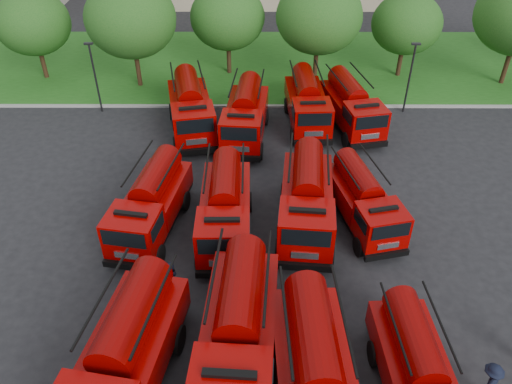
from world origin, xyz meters
TOP-DOWN VIEW (x-y plane):
  - ground at (0.00, 0.00)m, footprint 140.00×140.00m
  - lawn at (0.00, 26.00)m, footprint 70.00×16.00m
  - curb at (0.00, 17.90)m, footprint 70.00×0.30m
  - tree_1 at (-16.00, 23.00)m, footprint 5.71×5.71m
  - tree_2 at (-8.00, 21.50)m, footprint 6.72×6.72m
  - tree_3 at (-1.00, 24.00)m, footprint 5.88×5.88m
  - tree_4 at (6.00, 22.50)m, footprint 6.55×6.55m
  - tree_5 at (13.00, 23.50)m, footprint 5.46×5.46m
  - lamp_post_0 at (-10.00, 17.20)m, footprint 0.60×0.25m
  - lamp_post_1 at (12.00, 17.20)m, footprint 0.60×0.25m
  - fire_truck_0 at (-3.36, -4.98)m, footprint 3.94×8.08m
  - fire_truck_1 at (0.66, -3.82)m, footprint 3.30×8.01m
  - fire_truck_2 at (3.35, -5.77)m, footprint 3.12×7.85m
  - fire_truck_3 at (6.99, -5.39)m, footprint 2.61×6.52m
  - fire_truck_4 at (-3.99, 4.22)m, footprint 3.56×7.29m
  - fire_truck_5 at (-0.24, 3.83)m, footprint 2.71×7.17m
  - fire_truck_6 at (3.85, 4.43)m, footprint 3.29×7.68m
  - fire_truck_7 at (6.79, 4.68)m, footprint 3.54×6.70m
  - fire_truck_8 at (-3.08, 14.36)m, footprint 4.03×7.95m
  - fire_truck_9 at (0.58, 13.52)m, footprint 3.18×7.48m
  - fire_truck_10 at (4.74, 15.33)m, footprint 2.91×7.26m
  - fire_truck_11 at (7.72, 14.92)m, footprint 3.78×7.41m
  - firefighter_4 at (-2.48, -0.00)m, footprint 0.78×0.89m
  - firefighter_5 at (7.49, 2.97)m, footprint 1.59×0.88m

SIDE VIEW (x-z plane):
  - ground at x=0.00m, z-range 0.00..0.00m
  - firefighter_4 at x=-2.48m, z-range -0.77..0.77m
  - firefighter_5 at x=7.49m, z-range -0.81..0.81m
  - lawn at x=0.00m, z-range 0.00..0.12m
  - curb at x=0.00m, z-range 0.00..0.14m
  - fire_truck_7 at x=6.79m, z-range 0.01..2.91m
  - fire_truck_3 at x=6.99m, z-range 0.01..2.93m
  - fire_truck_4 at x=-3.99m, z-range 0.01..3.19m
  - fire_truck_11 at x=7.72m, z-range 0.01..3.23m
  - fire_truck_5 at x=-0.24m, z-range 0.01..3.26m
  - fire_truck_10 at x=4.74m, z-range 0.01..3.26m
  - fire_truck_9 at x=0.58m, z-range 0.01..3.33m
  - fire_truck_6 at x=3.85m, z-range 0.01..3.41m
  - fire_truck_8 at x=-3.08m, z-range 0.01..3.47m
  - fire_truck_2 at x=3.35m, z-range 0.01..3.53m
  - fire_truck_0 at x=-3.36m, z-range 0.01..3.54m
  - fire_truck_1 at x=0.66m, z-range 0.01..3.58m
  - lamp_post_0 at x=-10.00m, z-range 0.34..5.45m
  - lamp_post_1 at x=12.00m, z-range 0.34..5.45m
  - tree_5 at x=13.00m, z-range 1.01..7.69m
  - tree_1 at x=-16.00m, z-range 1.06..8.04m
  - tree_3 at x=-1.00m, z-range 1.09..8.28m
  - tree_4 at x=6.00m, z-range 1.21..9.23m
  - tree_2 at x=-8.00m, z-range 1.25..9.46m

